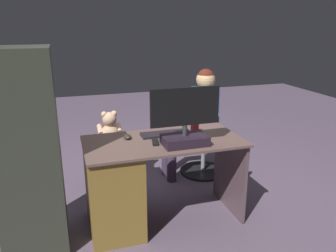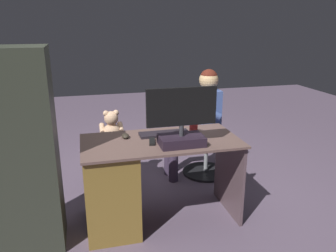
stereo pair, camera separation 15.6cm
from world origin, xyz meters
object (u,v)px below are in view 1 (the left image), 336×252
(keyboard, at_px, (166,134))
(person, at_px, (197,113))
(cup, at_px, (195,127))
(visitor_chair, at_px, (203,151))
(monitor, at_px, (185,126))
(office_chair_teddy, at_px, (112,161))
(tv_remote, at_px, (155,142))
(teddy_bear, at_px, (110,129))
(desk, at_px, (124,184))
(computer_mouse, at_px, (127,137))

(keyboard, height_order, person, person)
(cup, bearing_deg, visitor_chair, -119.79)
(keyboard, relative_size, visitor_chair, 0.83)
(visitor_chair, bearing_deg, monitor, 58.31)
(cup, height_order, office_chair_teddy, cup)
(keyboard, xyz_separation_m, person, (-0.54, -0.64, -0.03))
(cup, relative_size, tv_remote, 0.65)
(monitor, distance_m, teddy_bear, 1.03)
(keyboard, distance_m, teddy_bear, 0.74)
(desk, height_order, cup, cup)
(desk, relative_size, monitor, 2.34)
(cup, distance_m, office_chair_teddy, 1.02)
(desk, xyz_separation_m, teddy_bear, (-0.00, -0.74, 0.24))
(teddy_bear, distance_m, person, 0.93)
(tv_remote, bearing_deg, office_chair_teddy, -60.91)
(desk, height_order, tv_remote, tv_remote)
(monitor, xyz_separation_m, teddy_bear, (0.46, -0.89, -0.25))
(computer_mouse, relative_size, teddy_bear, 0.29)
(cup, bearing_deg, person, -113.55)
(visitor_chair, bearing_deg, keyboard, 45.66)
(office_chair_teddy, bearing_deg, keyboard, 122.36)
(keyboard, bearing_deg, cup, 174.55)
(computer_mouse, height_order, person, person)
(teddy_bear, bearing_deg, keyboard, 121.86)
(desk, xyz_separation_m, computer_mouse, (-0.06, -0.12, 0.36))
(office_chair_teddy, bearing_deg, monitor, 117.46)
(tv_remote, xyz_separation_m, visitor_chair, (-0.77, -0.81, -0.47))
(keyboard, relative_size, tv_remote, 2.80)
(tv_remote, distance_m, visitor_chair, 1.21)
(monitor, bearing_deg, tv_remote, -26.69)
(keyboard, relative_size, cup, 4.30)
(office_chair_teddy, xyz_separation_m, visitor_chair, (-1.02, -0.03, -0.02))
(person, bearing_deg, office_chair_teddy, 1.93)
(computer_mouse, height_order, tv_remote, computer_mouse)
(cup, bearing_deg, computer_mouse, -2.33)
(office_chair_teddy, bearing_deg, cup, 135.02)
(person, bearing_deg, monitor, 62.65)
(desk, xyz_separation_m, monitor, (-0.46, 0.15, 0.49))
(cup, relative_size, visitor_chair, 0.19)
(cup, height_order, tv_remote, cup)
(teddy_bear, height_order, person, person)
(computer_mouse, height_order, teddy_bear, teddy_bear)
(office_chair_teddy, distance_m, teddy_bear, 0.33)
(monitor, height_order, computer_mouse, monitor)
(cup, xyz_separation_m, person, (-0.29, -0.67, -0.07))
(person, bearing_deg, keyboard, 50.04)
(person, bearing_deg, visitor_chair, -178.07)
(cup, bearing_deg, keyboard, -5.45)
(desk, height_order, monitor, monitor)
(computer_mouse, bearing_deg, teddy_bear, -84.60)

